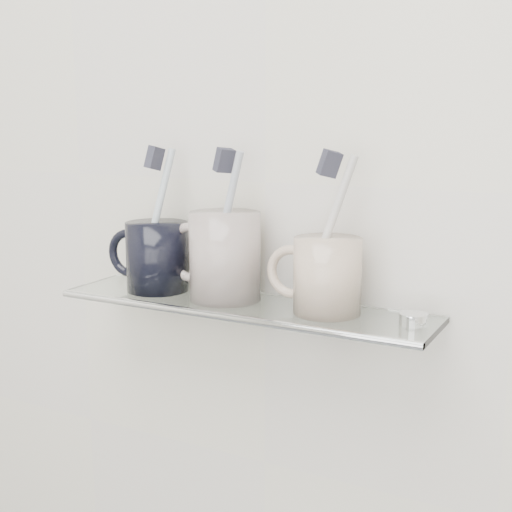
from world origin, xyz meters
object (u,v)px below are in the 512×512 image
Objects in this scene: shelf_glass at (243,306)px; mug_left at (157,256)px; mug_center at (225,256)px; mug_right at (327,276)px.

shelf_glass is 0.15m from mug_left.
shelf_glass is at bearing -20.91° from mug_center.
mug_left is 0.25m from mug_right.
mug_left is 0.82× the size of mug_center.
mug_left is at bearing 157.72° from mug_right.
mug_left is at bearing 177.91° from shelf_glass.
mug_left reaches higher than mug_right.
mug_left reaches higher than shelf_glass.
mug_right reaches higher than shelf_glass.
shelf_glass is at bearing 160.23° from mug_right.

